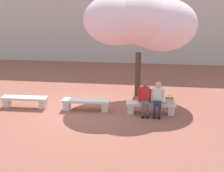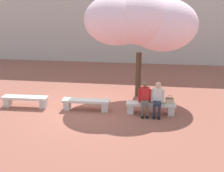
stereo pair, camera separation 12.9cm
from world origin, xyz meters
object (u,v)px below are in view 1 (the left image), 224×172
at_px(stone_bench_near_west, 86,103).
at_px(person_seated_right, 158,97).
at_px(person_seated_left, 145,97).
at_px(cherry_tree_main, 140,21).
at_px(stone_bench_center, 151,106).
at_px(handbag, 169,100).
at_px(stone_bench_west_end, 25,100).

distance_m(stone_bench_near_west, person_seated_right, 2.84).
distance_m(person_seated_left, cherry_tree_main, 3.44).
height_order(stone_bench_near_west, person_seated_right, person_seated_right).
bearing_deg(person_seated_right, stone_bench_near_west, 178.91).
height_order(person_seated_left, person_seated_right, same).
height_order(stone_bench_center, handbag, handbag).
height_order(stone_bench_west_end, person_seated_right, person_seated_right).
relative_size(stone_bench_near_west, person_seated_right, 1.47).
relative_size(stone_bench_near_west, person_seated_left, 1.47).
xyz_separation_m(person_seated_right, cherry_tree_main, (-0.82, 2.14, 2.68)).
relative_size(stone_bench_near_west, handbag, 5.60).
distance_m(person_seated_right, cherry_tree_main, 3.52).
xyz_separation_m(stone_bench_center, cherry_tree_main, (-0.57, 2.09, 3.07)).
bearing_deg(stone_bench_west_end, person_seated_left, -0.62).
distance_m(stone_bench_near_west, person_seated_left, 2.36).
relative_size(stone_bench_center, handbag, 5.60).
height_order(stone_bench_center, person_seated_right, person_seated_right).
height_order(stone_bench_west_end, stone_bench_near_west, same).
bearing_deg(cherry_tree_main, stone_bench_west_end, -155.43).
distance_m(stone_bench_west_end, stone_bench_center, 5.14).
distance_m(stone_bench_west_end, person_seated_left, 4.91).
height_order(stone_bench_west_end, stone_bench_center, same).
bearing_deg(stone_bench_near_west, handbag, 0.47).
bearing_deg(stone_bench_west_end, cherry_tree_main, 24.57).
bearing_deg(stone_bench_west_end, stone_bench_center, 0.00).
bearing_deg(stone_bench_center, cherry_tree_main, 105.39).
relative_size(person_seated_left, cherry_tree_main, 0.26).
xyz_separation_m(person_seated_left, handbag, (0.94, 0.08, -0.12)).
distance_m(stone_bench_center, person_seated_left, 0.46).
height_order(stone_bench_center, person_seated_left, person_seated_left).
relative_size(person_seated_right, cherry_tree_main, 0.26).
bearing_deg(stone_bench_west_end, stone_bench_near_west, 0.00).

